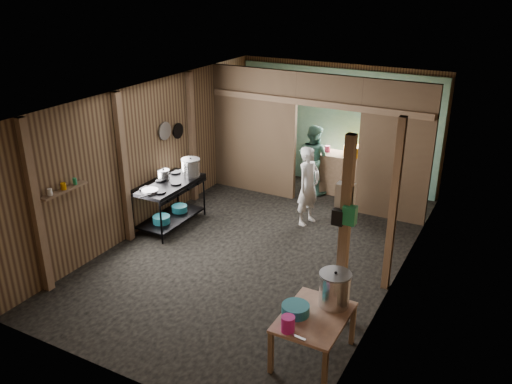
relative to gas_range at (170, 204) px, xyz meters
The scene contains 42 objects.
floor 1.93m from the gas_range, ahead, with size 4.50×7.00×0.00m, color black.
ceiling 2.88m from the gas_range, ahead, with size 4.50×7.00×0.00m, color #504E4C.
wall_back 4.09m from the gas_range, 61.89° to the left, with size 4.50×0.00×2.60m, color brown.
wall_front 4.05m from the gas_range, 61.62° to the right, with size 4.50×0.00×2.60m, color brown.
wall_left 0.95m from the gas_range, behind, with size 0.00×7.00×2.60m, color brown.
wall_right 4.22m from the gas_range, ahead, with size 0.00×7.00×2.60m, color brown.
partition_left 2.45m from the gas_range, 75.96° to the left, with size 1.85×0.10×2.60m, color brown.
partition_right 4.20m from the gas_range, 32.72° to the left, with size 1.35×0.10×2.60m, color brown.
partition_header 3.60m from the gas_range, 46.18° to the left, with size 1.30×0.10×0.60m, color brown.
turquoise_panel 4.02m from the gas_range, 61.48° to the left, with size 4.40×0.06×2.50m, color #89CBBF.
back_counter 3.68m from the gas_range, 53.72° to the left, with size 1.20×0.50×0.85m, color #81624A.
wall_clock 4.29m from the gas_range, 58.08° to the left, with size 0.20×0.20×0.03m, color silver.
post_left_a 2.74m from the gas_range, 96.63° to the right, with size 0.10×0.12×2.60m, color #81624A.
post_left_b 1.21m from the gas_range, 111.04° to the right, with size 0.10×0.12×2.60m, color #81624A.
post_left_c 1.53m from the gas_range, 103.82° to the left, with size 0.10×0.12×2.60m, color #81624A.
post_right 4.16m from the gas_range, ahead, with size 0.10×0.12×2.60m, color #81624A.
post_free 4.04m from the gas_range, 18.94° to the right, with size 0.12×0.12×2.60m, color #81624A.
cross_beam 3.30m from the gas_range, 49.09° to the left, with size 4.40×0.12×0.12m, color #81624A.
pan_lid_big 1.34m from the gas_range, 128.16° to the left, with size 0.34×0.34×0.03m, color slate.
pan_lid_small 1.43m from the gas_range, 111.92° to the left, with size 0.30×0.30×0.03m, color black.
wall_shelf 2.31m from the gas_range, 97.40° to the right, with size 0.14×0.80×0.03m, color #81624A.
jar_white 2.57m from the gas_range, 96.61° to the right, with size 0.07×0.07×0.10m, color silver.
jar_yellow 2.34m from the gas_range, 97.40° to the right, with size 0.08×0.08×0.10m, color #C67B00.
jar_green 2.15m from the gas_range, 98.26° to the right, with size 0.06×0.06×0.10m, color #1B814A.
bag_white 4.10m from the gas_range, 18.06° to the right, with size 0.22×0.15×0.32m, color silver.
bag_green 4.20m from the gas_range, 19.43° to the right, with size 0.16×0.12×0.24m, color #1B814A.
bag_black 4.06m from the gas_range, 20.39° to the right, with size 0.14×0.10×0.20m, color black.
gas_range is the anchor object (origin of this frame).
prep_table 4.28m from the gas_range, 29.95° to the right, with size 0.74×1.02×0.60m, color tan, non-canonical shape.
stove_pot_large 0.77m from the gas_range, 70.33° to the left, with size 0.35×0.35×0.35m, color silver, non-canonical shape.
stove_pot_med 0.54m from the gas_range, 150.48° to the left, with size 0.22×0.22×0.20m, color silver, non-canonical shape.
frying_pan 0.68m from the gas_range, 90.00° to the right, with size 0.29×0.51×0.07m, color slate, non-canonical shape.
blue_tub_front 0.33m from the gas_range, 90.00° to the right, with size 0.31×0.31×0.13m, color #1E7082.
blue_tub_back 0.35m from the gas_range, 90.00° to the left, with size 0.29×0.29×0.12m, color #1E7082.
stock_pot 4.25m from the gas_range, 25.36° to the right, with size 0.39×0.39×0.46m, color silver, non-canonical shape.
wash_basin 4.14m from the gas_range, 32.26° to the right, with size 0.33×0.33×0.12m, color #1E7082.
pink_bucket 4.38m from the gas_range, 35.57° to the right, with size 0.16×0.16×0.19m, color #D71E8F.
knife 4.48m from the gas_range, 35.33° to the right, with size 0.30×0.04×0.01m, color silver.
yellow_tub 3.87m from the gas_range, 50.71° to the left, with size 0.38×0.38×0.21m, color #C67B00.
red_cup 3.55m from the gas_range, 57.68° to the left, with size 0.12×0.12×0.13m, color maroon.
cook 2.55m from the gas_range, 30.56° to the left, with size 0.54×0.35×1.47m, color silver.
worker_back 3.21m from the gas_range, 58.61° to the left, with size 0.71×0.55×1.46m, color #4B8677.
Camera 1 is at (3.68, -7.07, 4.35)m, focal length 37.32 mm.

